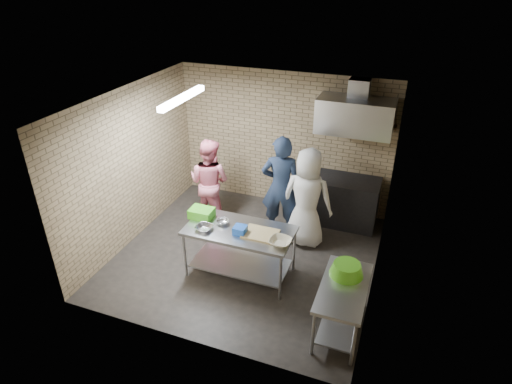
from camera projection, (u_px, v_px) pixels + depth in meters
floor at (246, 255)px, 7.36m from camera, size 4.20×4.20×0.00m
ceiling at (244, 101)px, 6.07m from camera, size 4.20×4.20×0.00m
back_wall at (283, 141)px, 8.36m from camera, size 4.20×0.06×2.70m
front_wall at (183, 259)px, 5.06m from camera, size 4.20×0.06×2.70m
left_wall at (132, 166)px, 7.36m from camera, size 0.06×4.00×2.70m
right_wall at (384, 209)px, 6.07m from camera, size 0.06×4.00×2.70m
prep_table at (240, 251)px, 6.76m from camera, size 1.66×0.83×0.83m
side_counter at (341, 308)px, 5.72m from camera, size 0.60×1.20×0.75m
stove at (345, 201)px, 8.09m from camera, size 1.20×0.70×0.90m
range_hood at (355, 116)px, 7.34m from camera, size 1.30×0.60×0.60m
hood_duct at (359, 88)px, 7.25m from camera, size 0.35×0.30×0.30m
wall_shelf at (373, 125)px, 7.49m from camera, size 0.80×0.20×0.04m
fluorescent_fixture at (182, 98)px, 6.40m from camera, size 0.10×1.25×0.08m
green_crate at (202, 213)px, 6.84m from camera, size 0.37×0.28×0.15m
blue_tub at (240, 230)px, 6.43m from camera, size 0.18×0.18×0.12m
cutting_board at (261, 234)px, 6.43m from camera, size 0.51×0.39×0.03m
mixing_bowl_a at (204, 228)px, 6.53m from camera, size 0.28×0.28×0.06m
mixing_bowl_b at (223, 222)px, 6.68m from camera, size 0.21×0.21×0.06m
ceramic_bowl at (280, 242)px, 6.20m from camera, size 0.35×0.35×0.08m
green_basin at (347, 269)px, 5.71m from camera, size 0.46×0.46×0.17m
bottle_red at (359, 117)px, 7.51m from camera, size 0.07×0.07×0.18m
bottle_green at (383, 121)px, 7.40m from camera, size 0.06×0.06×0.15m
man_navy at (281, 187)px, 7.52m from camera, size 0.77×0.59×1.90m
woman_pink at (210, 182)px, 7.95m from camera, size 0.86×0.70×1.67m
woman_white at (307, 198)px, 7.29m from camera, size 0.88×0.58×1.78m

